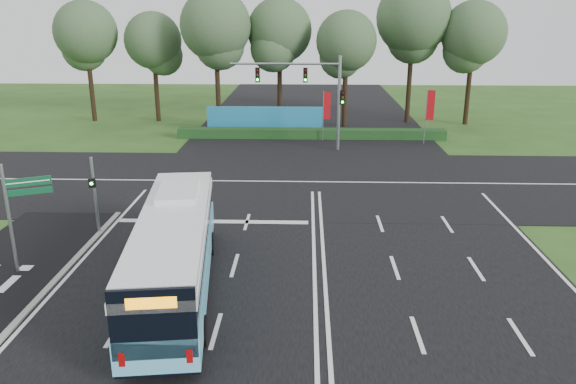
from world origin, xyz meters
name	(u,v)px	position (x,y,z in m)	size (l,w,h in m)	color
ground	(314,267)	(0.00, 0.00, 0.00)	(120.00, 120.00, 0.00)	#29511B
road_main	(314,267)	(0.00, 0.00, 0.02)	(20.00, 120.00, 0.04)	black
road_cross	(312,182)	(0.00, 12.00, 0.03)	(120.00, 14.00, 0.05)	black
kerb_strip	(40,297)	(-10.10, -3.00, 0.06)	(0.25, 18.00, 0.12)	gray
city_bus	(175,251)	(-5.18, -2.28, 1.67)	(3.86, 11.78, 3.32)	#69CBF3
pedestrian_signal	(94,193)	(-10.20, 3.38, 2.03)	(0.32, 0.43, 3.71)	gray
street_sign	(18,206)	(-11.64, -0.74, 2.81)	(1.62, 0.81, 4.53)	gray
banner_flag_mid	(326,108)	(1.17, 23.61, 2.65)	(0.59, 0.14, 4.03)	gray
banner_flag_right	(429,108)	(9.14, 22.67, 2.85)	(0.62, 0.22, 4.35)	gray
traffic_light_gantry	(315,88)	(0.21, 20.50, 4.66)	(8.41, 0.28, 7.00)	gray
hedge	(311,134)	(0.00, 24.50, 0.40)	(22.00, 1.20, 0.80)	#163C18
blue_hoarding	(265,119)	(-4.00, 27.00, 1.10)	(10.00, 0.30, 2.20)	teal
eucalyptus_row	(290,30)	(-1.96, 31.10, 8.43)	(40.82, 8.67, 12.86)	black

